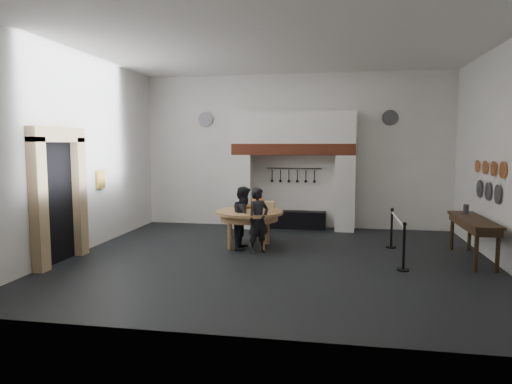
% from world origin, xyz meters
% --- Properties ---
extents(floor, '(9.00, 8.00, 0.02)m').
position_xyz_m(floor, '(0.00, 0.00, 0.00)').
color(floor, black).
rests_on(floor, ground).
extents(ceiling, '(9.00, 8.00, 0.02)m').
position_xyz_m(ceiling, '(0.00, 0.00, 4.50)').
color(ceiling, silver).
rests_on(ceiling, wall_back).
extents(wall_back, '(9.00, 0.02, 4.50)m').
position_xyz_m(wall_back, '(0.00, 4.00, 2.25)').
color(wall_back, silver).
rests_on(wall_back, floor).
extents(wall_front, '(9.00, 0.02, 4.50)m').
position_xyz_m(wall_front, '(0.00, -4.00, 2.25)').
color(wall_front, silver).
rests_on(wall_front, floor).
extents(wall_left, '(0.02, 8.00, 4.50)m').
position_xyz_m(wall_left, '(-4.50, 0.00, 2.25)').
color(wall_left, silver).
rests_on(wall_left, floor).
extents(wall_right, '(0.02, 8.00, 4.50)m').
position_xyz_m(wall_right, '(4.50, 0.00, 2.25)').
color(wall_right, silver).
rests_on(wall_right, floor).
extents(chimney_pier_left, '(0.55, 0.70, 2.15)m').
position_xyz_m(chimney_pier_left, '(-1.48, 3.65, 1.07)').
color(chimney_pier_left, silver).
rests_on(chimney_pier_left, floor).
extents(chimney_pier_right, '(0.55, 0.70, 2.15)m').
position_xyz_m(chimney_pier_right, '(1.48, 3.65, 1.07)').
color(chimney_pier_right, silver).
rests_on(chimney_pier_right, floor).
extents(hearth_brick_band, '(3.50, 0.72, 0.32)m').
position_xyz_m(hearth_brick_band, '(0.00, 3.65, 2.31)').
color(hearth_brick_band, '#9E442B').
rests_on(hearth_brick_band, chimney_pier_left).
extents(chimney_hood, '(3.50, 0.70, 0.90)m').
position_xyz_m(chimney_hood, '(0.00, 3.65, 2.92)').
color(chimney_hood, silver).
rests_on(chimney_hood, hearth_brick_band).
extents(iron_range, '(1.90, 0.45, 0.50)m').
position_xyz_m(iron_range, '(0.00, 3.72, 0.25)').
color(iron_range, black).
rests_on(iron_range, floor).
extents(utensil_rail, '(1.60, 0.02, 0.02)m').
position_xyz_m(utensil_rail, '(0.00, 3.92, 1.75)').
color(utensil_rail, black).
rests_on(utensil_rail, wall_back).
extents(door_recess, '(0.04, 1.10, 2.50)m').
position_xyz_m(door_recess, '(-4.47, -1.00, 1.25)').
color(door_recess, black).
rests_on(door_recess, floor).
extents(door_jamb_near, '(0.22, 0.30, 2.60)m').
position_xyz_m(door_jamb_near, '(-4.38, -1.70, 1.30)').
color(door_jamb_near, tan).
rests_on(door_jamb_near, floor).
extents(door_jamb_far, '(0.22, 0.30, 2.60)m').
position_xyz_m(door_jamb_far, '(-4.38, -0.30, 1.30)').
color(door_jamb_far, tan).
rests_on(door_jamb_far, floor).
extents(door_lintel, '(0.22, 1.70, 0.30)m').
position_xyz_m(door_lintel, '(-4.38, -1.00, 2.65)').
color(door_lintel, tan).
rests_on(door_lintel, door_jamb_near).
extents(wall_plaque, '(0.05, 0.34, 0.44)m').
position_xyz_m(wall_plaque, '(-4.45, 0.80, 1.60)').
color(wall_plaque, gold).
rests_on(wall_plaque, wall_left).
extents(work_table, '(1.76, 1.76, 0.07)m').
position_xyz_m(work_table, '(-0.81, 1.09, 0.84)').
color(work_table, tan).
rests_on(work_table, floor).
extents(pumpkin, '(0.36, 0.36, 0.31)m').
position_xyz_m(pumpkin, '(-0.61, 1.19, 1.03)').
color(pumpkin, '#DA581E').
rests_on(pumpkin, work_table).
extents(cheese_block_big, '(0.22, 0.22, 0.24)m').
position_xyz_m(cheese_block_big, '(-0.31, 1.04, 0.99)').
color(cheese_block_big, '#F0D18F').
rests_on(cheese_block_big, work_table).
extents(cheese_block_small, '(0.18, 0.18, 0.20)m').
position_xyz_m(cheese_block_small, '(-0.33, 1.34, 0.97)').
color(cheese_block_small, '#FFF298').
rests_on(cheese_block_small, work_table).
extents(wicker_basket, '(0.35, 0.35, 0.22)m').
position_xyz_m(wicker_basket, '(-0.96, 0.94, 0.98)').
color(wicker_basket, '#A3663B').
rests_on(wicker_basket, work_table).
extents(bread_loaf, '(0.31, 0.18, 0.13)m').
position_xyz_m(bread_loaf, '(-0.91, 1.44, 0.94)').
color(bread_loaf, '#9B6837').
rests_on(bread_loaf, work_table).
extents(visitor_near, '(0.63, 0.64, 1.50)m').
position_xyz_m(visitor_near, '(-0.49, 0.50, 0.75)').
color(visitor_near, black).
rests_on(visitor_near, floor).
extents(visitor_far, '(0.56, 0.72, 1.47)m').
position_xyz_m(visitor_far, '(-0.89, 0.90, 0.74)').
color(visitor_far, black).
rests_on(visitor_far, floor).
extents(side_table, '(0.55, 2.20, 0.06)m').
position_xyz_m(side_table, '(4.10, 0.65, 0.87)').
color(side_table, '#372414').
rests_on(side_table, floor).
extents(pewter_jug, '(0.12, 0.12, 0.22)m').
position_xyz_m(pewter_jug, '(4.10, 1.25, 1.01)').
color(pewter_jug, '#444548').
rests_on(pewter_jug, side_table).
extents(copper_pan_a, '(0.03, 0.34, 0.34)m').
position_xyz_m(copper_pan_a, '(4.46, 0.20, 1.95)').
color(copper_pan_a, '#C6662D').
rests_on(copper_pan_a, wall_right).
extents(copper_pan_b, '(0.03, 0.32, 0.32)m').
position_xyz_m(copper_pan_b, '(4.46, 0.75, 1.95)').
color(copper_pan_b, '#C6662D').
rests_on(copper_pan_b, wall_right).
extents(copper_pan_c, '(0.03, 0.30, 0.30)m').
position_xyz_m(copper_pan_c, '(4.46, 1.30, 1.95)').
color(copper_pan_c, '#C6662D').
rests_on(copper_pan_c, wall_right).
extents(copper_pan_d, '(0.03, 0.28, 0.28)m').
position_xyz_m(copper_pan_d, '(4.46, 1.85, 1.95)').
color(copper_pan_d, '#C6662D').
rests_on(copper_pan_d, wall_right).
extents(pewter_plate_left, '(0.03, 0.40, 0.40)m').
position_xyz_m(pewter_plate_left, '(4.46, 0.40, 1.45)').
color(pewter_plate_left, '#4C4C51').
rests_on(pewter_plate_left, wall_right).
extents(pewter_plate_mid, '(0.03, 0.40, 0.40)m').
position_xyz_m(pewter_plate_mid, '(4.46, 1.00, 1.45)').
color(pewter_plate_mid, '#4C4C51').
rests_on(pewter_plate_mid, wall_right).
extents(pewter_plate_right, '(0.03, 0.40, 0.40)m').
position_xyz_m(pewter_plate_right, '(4.46, 1.60, 1.45)').
color(pewter_plate_right, '#4C4C51').
rests_on(pewter_plate_right, wall_right).
extents(pewter_plate_back_left, '(0.44, 0.03, 0.44)m').
position_xyz_m(pewter_plate_back_left, '(-2.70, 3.96, 3.20)').
color(pewter_plate_back_left, '#4C4C51').
rests_on(pewter_plate_back_left, wall_back).
extents(pewter_plate_back_right, '(0.44, 0.03, 0.44)m').
position_xyz_m(pewter_plate_back_right, '(2.70, 3.96, 3.20)').
color(pewter_plate_back_right, '#4C4C51').
rests_on(pewter_plate_back_right, wall_back).
extents(barrier_post_near, '(0.05, 0.05, 0.90)m').
position_xyz_m(barrier_post_near, '(2.54, -0.43, 0.45)').
color(barrier_post_near, black).
rests_on(barrier_post_near, floor).
extents(barrier_post_far, '(0.05, 0.05, 0.90)m').
position_xyz_m(barrier_post_far, '(2.54, 1.57, 0.45)').
color(barrier_post_far, black).
rests_on(barrier_post_far, floor).
extents(barrier_rope, '(0.04, 2.00, 0.04)m').
position_xyz_m(barrier_rope, '(2.54, 0.57, 0.85)').
color(barrier_rope, white).
rests_on(barrier_rope, barrier_post_near).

